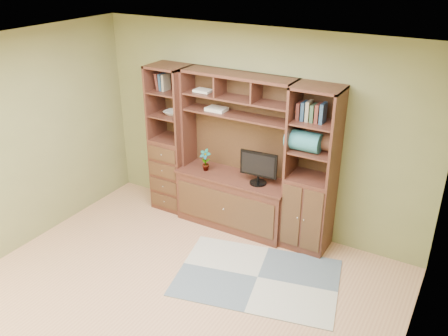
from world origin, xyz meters
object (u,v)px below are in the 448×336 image
Objects in this scene: center_hutch at (234,155)px; left_tower at (171,140)px; right_tower at (311,171)px; monitor at (259,162)px.

left_tower is (-1.00, 0.04, 0.00)m from center_hutch.
right_tower is 0.66m from monitor.
left_tower and right_tower have the same top height.
center_hutch is at bearing -2.29° from left_tower.
right_tower is (1.02, 0.04, 0.00)m from center_hutch.
monitor is (1.37, -0.07, -0.00)m from left_tower.
left_tower is 1.00× the size of right_tower.
center_hutch is 0.37m from monitor.
left_tower reaches higher than monitor.
center_hutch is 1.00m from left_tower.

